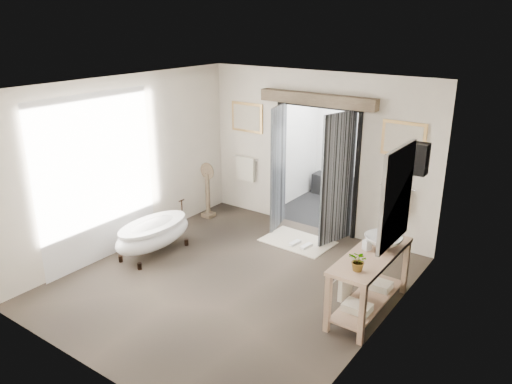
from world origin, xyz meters
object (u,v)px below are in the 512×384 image
(vanity, at_px, (368,277))
(basin, at_px, (383,242))
(clawfoot_tub, at_px, (153,233))
(rug, at_px, (298,241))

(vanity, height_order, basin, basin)
(clawfoot_tub, bearing_deg, basin, 11.00)
(rug, bearing_deg, clawfoot_tub, -134.15)
(rug, bearing_deg, vanity, -35.51)
(basin, bearing_deg, rug, 153.53)
(rug, xyz_separation_m, basin, (1.94, -1.07, 0.93))
(vanity, xyz_separation_m, basin, (0.07, 0.26, 0.43))
(basin, bearing_deg, vanity, -102.43)
(clawfoot_tub, xyz_separation_m, basin, (3.67, 0.71, 0.57))
(vanity, relative_size, rug, 1.33)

